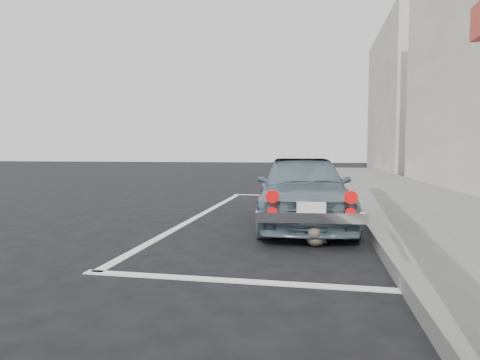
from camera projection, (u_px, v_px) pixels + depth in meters
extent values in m
plane|color=black|center=(203.00, 263.00, 4.07)|extent=(80.00, 80.00, 0.00)
cube|color=#62625E|center=(471.00, 230.00, 5.44)|extent=(2.80, 40.00, 0.15)
cube|color=orange|center=(457.00, 17.00, 10.34)|extent=(0.10, 2.00, 1.60)
cube|color=red|center=(431.00, 42.00, 12.69)|extent=(0.10, 2.00, 1.60)
cube|color=#AEA79D|center=(412.00, 100.00, 22.22)|extent=(3.50, 10.00, 8.00)
cube|color=silver|center=(243.00, 281.00, 3.49)|extent=(3.00, 0.12, 0.01)
cube|color=silver|center=(291.00, 196.00, 10.35)|extent=(3.00, 0.12, 0.01)
cube|color=silver|center=(201.00, 215.00, 7.18)|extent=(0.12, 7.00, 0.01)
imported|color=slate|center=(302.00, 188.00, 6.19)|extent=(1.66, 3.44, 1.13)
cube|color=white|center=(301.00, 156.00, 6.49)|extent=(1.06, 1.35, 0.07)
cube|color=silver|center=(311.00, 217.00, 4.60)|extent=(1.28, 0.24, 0.12)
cube|color=white|center=(311.00, 209.00, 4.55)|extent=(0.33, 0.05, 0.17)
cylinder|color=red|center=(272.00, 197.00, 4.59)|extent=(0.15, 0.05, 0.15)
cylinder|color=red|center=(351.00, 197.00, 4.51)|extent=(0.15, 0.05, 0.15)
cylinder|color=red|center=(272.00, 212.00, 4.60)|extent=(0.12, 0.05, 0.12)
cylinder|color=red|center=(351.00, 213.00, 4.52)|extent=(0.12, 0.05, 0.12)
ellipsoid|color=brown|center=(316.00, 236.00, 4.82)|extent=(0.29, 0.41, 0.23)
sphere|color=brown|center=(314.00, 232.00, 4.65)|extent=(0.15, 0.15, 0.15)
cone|color=brown|center=(311.00, 225.00, 4.66)|extent=(0.05, 0.05, 0.06)
cone|color=brown|center=(318.00, 226.00, 4.63)|extent=(0.05, 0.05, 0.06)
cylinder|color=brown|center=(323.00, 239.00, 4.99)|extent=(0.10, 0.25, 0.03)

